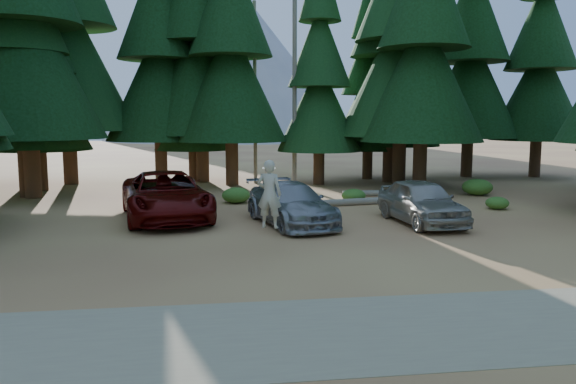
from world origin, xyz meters
name	(u,v)px	position (x,y,z in m)	size (l,w,h in m)	color
ground	(341,245)	(0.00, 0.00, 0.00)	(160.00, 160.00, 0.00)	#985C40
gravel_strip	(426,327)	(0.00, -6.50, 0.01)	(26.00, 3.50, 0.01)	gray
forest_belt_north	(279,185)	(0.00, 15.00, 0.00)	(36.00, 7.00, 22.00)	black
snag_front	(295,74)	(0.80, 14.50, 6.00)	(0.24, 0.24, 12.00)	slate
snag_back	(255,94)	(-1.20, 16.00, 5.00)	(0.20, 0.20, 10.00)	slate
mountain_peak	(216,68)	(-2.59, 88.23, 12.71)	(48.00, 50.00, 28.00)	gray
red_pickup	(166,196)	(-5.33, 5.00, 0.86)	(2.87, 6.22, 1.73)	#530807
silver_minivan_center	(291,204)	(-0.98, 3.39, 0.72)	(2.01, 4.95, 1.44)	#93959A
silver_minivan_right	(421,201)	(3.55, 2.94, 0.77)	(1.83, 4.54, 1.55)	#A6A094
frisbee_player	(269,194)	(-2.10, -0.19, 1.56)	(0.81, 0.67, 1.91)	beige
log_left	(168,197)	(-5.64, 9.82, 0.14)	(0.28, 0.28, 3.87)	slate
log_mid	(378,193)	(4.12, 9.92, 0.14)	(0.28, 0.28, 3.40)	slate
log_right	(342,202)	(1.72, 7.19, 0.15)	(0.29, 0.29, 4.55)	slate
shrub_far_left	(195,200)	(-4.36, 7.49, 0.31)	(1.13, 1.13, 0.62)	#2C5F1C
shrub_left	(177,195)	(-5.21, 9.32, 0.31)	(1.13, 1.13, 0.62)	#2C5F1C
shrub_center_left	(236,195)	(-2.63, 8.62, 0.34)	(1.23, 1.23, 0.68)	#2C5F1C
shrub_center_right	(296,191)	(0.22, 10.00, 0.28)	(1.00, 1.00, 0.55)	#2C5F1C
shrub_right	(354,195)	(2.49, 8.19, 0.29)	(1.05, 1.05, 0.58)	#2C5F1C
shrub_far_right	(477,187)	(8.89, 9.54, 0.39)	(1.43, 1.43, 0.78)	#2C5F1C
shrub_edge_east	(497,203)	(7.75, 5.50, 0.25)	(0.92, 0.92, 0.50)	#2C5F1C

